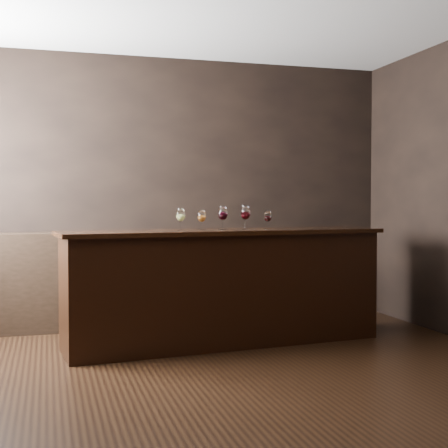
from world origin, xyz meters
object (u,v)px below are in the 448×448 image
object	(u,v)px
glass_red_c	(268,217)
glass_red_a	(223,214)
back_bar_shelf	(105,280)
glass_amber	(202,216)
bar_counter	(224,289)
glass_red_b	(245,213)
glass_white	(181,215)

from	to	relation	value
glass_red_c	glass_red_a	bearing A→B (deg)	177.04
back_bar_shelf	glass_amber	world-z (taller)	glass_amber
bar_counter	glass_red_b	xyz separation A→B (m)	(0.19, -0.01, 0.68)
glass_amber	glass_red_c	world-z (taller)	glass_amber
glass_red_a	glass_red_c	size ratio (longest dim) A/B	1.23
back_bar_shelf	glass_white	size ratio (longest dim) A/B	13.97
bar_counter	glass_red_a	xyz separation A→B (m)	(-0.01, 0.02, 0.67)
glass_red_a	glass_red_b	xyz separation A→B (m)	(0.20, -0.02, 0.00)
glass_white	glass_red_b	size ratio (longest dim) A/B	0.89
glass_red_a	glass_red_c	xyz separation A→B (m)	(0.42, -0.02, -0.03)
back_bar_shelf	glass_red_b	distance (m)	1.69
glass_amber	glass_red_a	bearing A→B (deg)	6.95
back_bar_shelf	glass_white	xyz separation A→B (m)	(0.56, -1.03, 0.67)
bar_counter	glass_white	bearing A→B (deg)	176.03
glass_red_a	glass_red_c	bearing A→B (deg)	-2.96
bar_counter	back_bar_shelf	size ratio (longest dim) A/B	1.05
bar_counter	back_bar_shelf	xyz separation A→B (m)	(-0.96, 1.02, -0.01)
back_bar_shelf	glass_red_a	distance (m)	1.54
back_bar_shelf	glass_red_b	size ratio (longest dim) A/B	12.44
bar_counter	glass_white	world-z (taller)	glass_white
glass_amber	glass_red_c	distance (m)	0.62
back_bar_shelf	glass_red_c	world-z (taller)	glass_red_c
bar_counter	glass_red_c	distance (m)	0.76
bar_counter	glass_amber	distance (m)	0.68
glass_white	back_bar_shelf	bearing A→B (deg)	118.47
glass_red_b	glass_red_c	xyz separation A→B (m)	(0.21, 0.00, -0.03)
back_bar_shelf	glass_amber	bearing A→B (deg)	-53.92
bar_counter	glass_red_c	xyz separation A→B (m)	(0.41, -0.01, 0.64)
glass_white	glass_amber	size ratio (longest dim) A/B	1.08
bar_counter	glass_amber	size ratio (longest dim) A/B	15.88
glass_red_b	glass_red_c	world-z (taller)	glass_red_b
glass_red_b	glass_red_c	size ratio (longest dim) A/B	1.27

